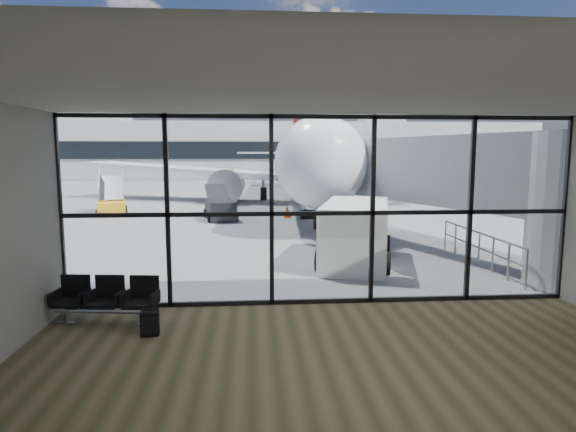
{
  "coord_description": "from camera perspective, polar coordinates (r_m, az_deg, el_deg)",
  "views": [
    {
      "loc": [
        -1.65,
        -11.17,
        3.61
      ],
      "look_at": [
        -0.59,
        3.0,
        1.75
      ],
      "focal_mm": 30.0,
      "sensor_mm": 36.0,
      "label": 1
    }
  ],
  "objects": [
    {
      "name": "jet_bridge",
      "position": [
        19.4,
        15.51,
        4.68
      ],
      "size": [
        8.0,
        16.5,
        4.33
      ],
      "color": "gray",
      "rests_on": "ground"
    },
    {
      "name": "seating_row",
      "position": [
        11.15,
        -20.61,
        -8.97
      ],
      "size": [
        2.23,
        0.87,
        0.99
      ],
      "rotation": [
        0.0,
        0.0,
        -0.12
      ],
      "color": "gray",
      "rests_on": "ground"
    },
    {
      "name": "traffic_cone_c",
      "position": [
        28.81,
        5.89,
        0.85
      ],
      "size": [
        0.46,
        0.46,
        0.66
      ],
      "color": "#DD470B",
      "rests_on": "ground"
    },
    {
      "name": "mobile_stairs",
      "position": [
        30.41,
        -20.14,
        1.2
      ],
      "size": [
        2.22,
        3.41,
        2.22
      ],
      "rotation": [
        0.0,
        0.0,
        0.25
      ],
      "color": "#F3AB1C",
      "rests_on": "ground"
    },
    {
      "name": "tree_5",
      "position": [
        84.26,
        -13.55,
        8.8
      ],
      "size": [
        6.27,
        6.27,
        9.03
      ],
      "color": "#382619",
      "rests_on": "ground"
    },
    {
      "name": "tree_1",
      "position": [
        91.19,
        -28.73,
        7.59
      ],
      "size": [
        5.61,
        5.61,
        8.07
      ],
      "color": "#382619",
      "rests_on": "ground"
    },
    {
      "name": "glass_curtain_wall",
      "position": [
        11.37,
        4.09,
        0.56
      ],
      "size": [
        12.1,
        0.12,
        4.5
      ],
      "color": "white",
      "rests_on": "ground"
    },
    {
      "name": "tree_4",
      "position": [
        85.41,
        -17.55,
        8.22
      ],
      "size": [
        5.61,
        5.61,
        8.07
      ],
      "color": "#382619",
      "rests_on": "ground"
    },
    {
      "name": "tree_3",
      "position": [
        86.95,
        -21.42,
        7.63
      ],
      "size": [
        4.95,
        4.95,
        7.12
      ],
      "color": "#382619",
      "rests_on": "ground"
    },
    {
      "name": "tree_2",
      "position": [
        88.91,
        -25.19,
        8.22
      ],
      "size": [
        6.27,
        6.27,
        9.03
      ],
      "color": "#382619",
      "rests_on": "ground"
    },
    {
      "name": "apron_railing",
      "position": [
        16.61,
        21.7,
        -3.09
      ],
      "size": [
        0.06,
        5.46,
        1.11
      ],
      "color": "gray",
      "rests_on": "ground"
    },
    {
      "name": "backpack",
      "position": [
        10.15,
        -16.06,
        -12.12
      ],
      "size": [
        0.37,
        0.35,
        0.54
      ],
      "rotation": [
        0.0,
        0.0,
        0.08
      ],
      "color": "black",
      "rests_on": "ground"
    },
    {
      "name": "airliner",
      "position": [
        38.1,
        1.66,
        6.76
      ],
      "size": [
        34.6,
        40.11,
        10.33
      ],
      "rotation": [
        0.0,
        0.0,
        -0.06
      ],
      "color": "white",
      "rests_on": "ground"
    },
    {
      "name": "far_terminal",
      "position": [
        73.15,
        -3.47,
        7.92
      ],
      "size": [
        80.0,
        12.2,
        11.0
      ],
      "color": "silver",
      "rests_on": "ground"
    },
    {
      "name": "lounge_shell",
      "position": [
        6.65,
        10.13,
        -0.95
      ],
      "size": [
        12.02,
        8.01,
        4.51
      ],
      "color": "brown",
      "rests_on": "ground"
    },
    {
      "name": "ground",
      "position": [
        51.32,
        -2.43,
        3.42
      ],
      "size": [
        220.0,
        220.0,
        0.0
      ],
      "primitive_type": "plane",
      "color": "slate",
      "rests_on": "ground"
    },
    {
      "name": "service_van",
      "position": [
        15.96,
        8.03,
        -1.92
      ],
      "size": [
        3.17,
        4.98,
        2.0
      ],
      "rotation": [
        0.0,
        0.0,
        -0.27
      ],
      "color": "white",
      "rests_on": "ground"
    },
    {
      "name": "traffic_cone_a",
      "position": [
        27.16,
        -0.09,
        0.5
      ],
      "size": [
        0.47,
        0.47,
        0.67
      ],
      "color": "#E03F0B",
      "rests_on": "ground"
    },
    {
      "name": "belt_loader",
      "position": [
        26.68,
        -8.06,
        0.93
      ],
      "size": [
        2.08,
        4.11,
        1.81
      ],
      "rotation": [
        0.0,
        0.0,
        0.19
      ],
      "color": "black",
      "rests_on": "ground"
    }
  ]
}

